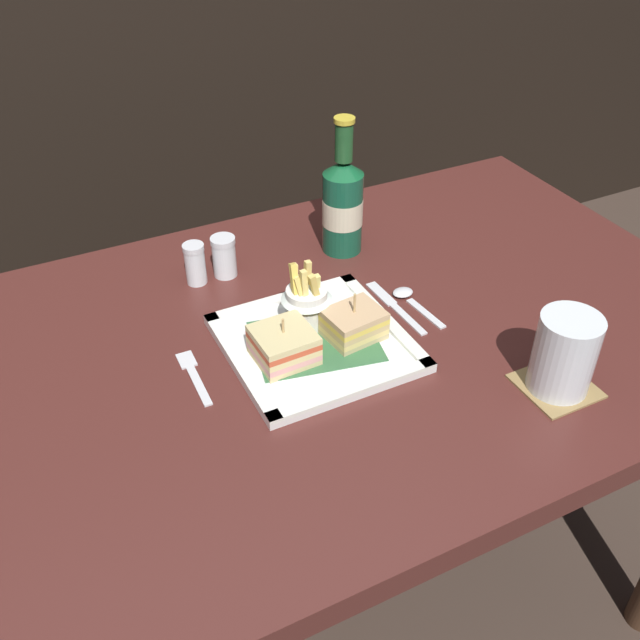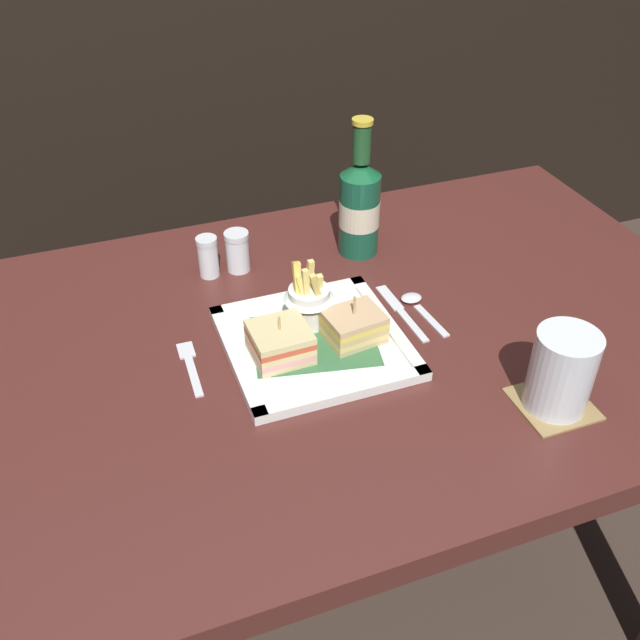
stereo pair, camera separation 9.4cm
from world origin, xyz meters
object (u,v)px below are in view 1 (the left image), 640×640
at_px(dining_table, 324,381).
at_px(square_plate, 315,343).
at_px(fork, 193,374).
at_px(salt_shaker, 195,266).
at_px(spoon, 408,297).
at_px(water_glass, 563,358).
at_px(sandwich_half_left, 284,345).
at_px(sandwich_half_right, 354,324).
at_px(knife, 393,305).
at_px(pepper_shaker, 224,259).
at_px(beer_bottle, 343,203).
at_px(fries_cup, 306,299).

distance_m(dining_table, square_plate, 0.11).
distance_m(fork, salt_shaker, 0.24).
xyz_separation_m(dining_table, salt_shaker, (-0.13, 0.23, 0.13)).
relative_size(fork, spoon, 1.03).
bearing_deg(square_plate, water_glass, -41.46).
height_order(sandwich_half_left, sandwich_half_right, sandwich_half_right).
height_order(knife, spoon, spoon).
xyz_separation_m(square_plate, water_glass, (0.26, -0.23, 0.05)).
relative_size(knife, salt_shaker, 2.18).
relative_size(square_plate, water_glass, 2.24).
xyz_separation_m(dining_table, fork, (-0.21, 0.00, 0.10)).
xyz_separation_m(dining_table, square_plate, (-0.03, -0.02, 0.10)).
distance_m(dining_table, fork, 0.23).
relative_size(dining_table, sandwich_half_left, 15.34).
bearing_deg(dining_table, square_plate, -143.79).
xyz_separation_m(dining_table, pepper_shaker, (-0.08, 0.23, 0.13)).
height_order(dining_table, sandwich_half_right, sandwich_half_right).
relative_size(knife, spoon, 1.33).
distance_m(square_plate, spoon, 0.20).
xyz_separation_m(water_glass, spoon, (-0.07, 0.27, -0.05)).
relative_size(fork, knife, 0.78).
bearing_deg(fork, knife, 2.60).
xyz_separation_m(knife, salt_shaker, (-0.26, 0.21, 0.03)).
distance_m(sandwich_half_left, knife, 0.23).
distance_m(sandwich_half_right, beer_bottle, 0.28).
height_order(sandwich_half_left, water_glass, water_glass).
bearing_deg(water_glass, sandwich_half_left, 145.77).
relative_size(dining_table, spoon, 10.96).
height_order(sandwich_half_right, spoon, sandwich_half_right).
bearing_deg(salt_shaker, water_glass, -52.57).
bearing_deg(knife, salt_shaker, 141.49).
relative_size(water_glass, salt_shaker, 1.59).
xyz_separation_m(square_plate, sandwich_half_right, (0.06, -0.01, 0.03)).
xyz_separation_m(square_plate, knife, (0.16, 0.04, -0.00)).
bearing_deg(sandwich_half_right, salt_shaker, 121.66).
relative_size(beer_bottle, salt_shaker, 3.38).
bearing_deg(salt_shaker, sandwich_half_right, -58.34).
bearing_deg(fries_cup, sandwich_half_right, -51.39).
distance_m(sandwich_half_right, knife, 0.12).
relative_size(sandwich_half_left, salt_shaker, 1.17).
relative_size(sandwich_half_left, fries_cup, 0.78).
distance_m(sandwich_half_left, pepper_shaker, 0.26).
bearing_deg(salt_shaker, knife, -38.51).
xyz_separation_m(square_plate, sandwich_half_left, (-0.06, -0.01, 0.03)).
relative_size(knife, pepper_shaker, 2.19).
bearing_deg(spoon, sandwich_half_right, -157.68).
relative_size(fries_cup, knife, 0.69).
relative_size(sandwich_half_left, pepper_shaker, 1.18).
distance_m(beer_bottle, salt_shaker, 0.28).
xyz_separation_m(beer_bottle, spoon, (0.02, -0.19, -0.09)).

